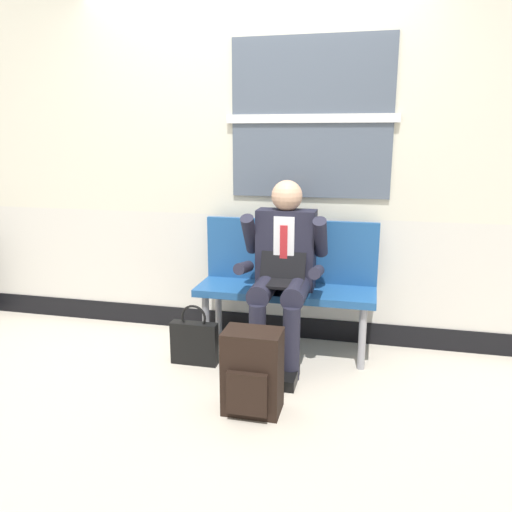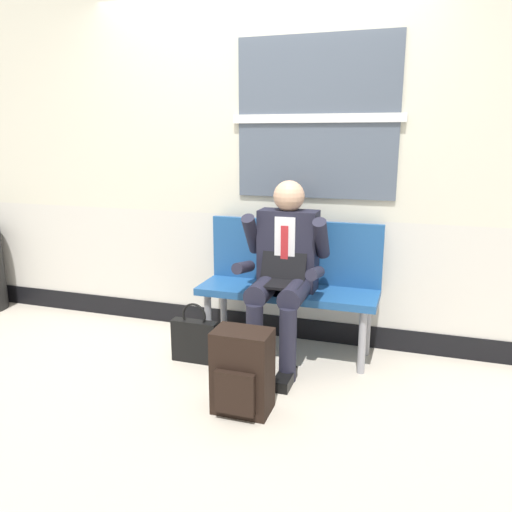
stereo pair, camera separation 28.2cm
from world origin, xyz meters
TOP-DOWN VIEW (x-y plane):
  - ground_plane at (0.00, 0.00)m, footprint 18.00×18.00m
  - station_wall at (0.00, 0.68)m, footprint 6.72×0.16m
  - bench_with_person at (0.33, 0.41)m, footprint 1.25×0.42m
  - person_seated at (0.33, 0.20)m, footprint 0.57×0.70m
  - backpack at (0.29, -0.51)m, footprint 0.32×0.25m
  - handbag at (-0.23, -0.00)m, footprint 0.32×0.08m

SIDE VIEW (x-z plane):
  - ground_plane at x=0.00m, z-range 0.00..0.00m
  - handbag at x=-0.23m, z-range -0.05..0.37m
  - backpack at x=0.29m, z-range 0.00..0.48m
  - bench_with_person at x=0.33m, z-range 0.08..1.02m
  - person_seated at x=0.33m, z-range 0.04..1.27m
  - station_wall at x=0.00m, z-range -0.01..2.93m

